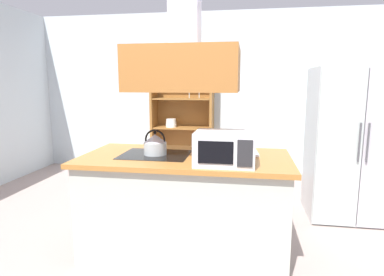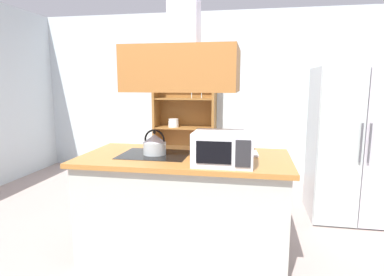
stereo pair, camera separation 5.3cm
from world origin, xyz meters
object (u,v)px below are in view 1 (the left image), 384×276
at_px(refrigerator, 351,144).
at_px(microwave, 225,148).
at_px(dish_cabinet, 183,122).
at_px(kettle, 155,144).
at_px(cutting_board, 239,153).

height_order(refrigerator, microwave, refrigerator).
relative_size(refrigerator, microwave, 3.70).
height_order(dish_cabinet, microwave, dish_cabinet).
distance_m(kettle, cutting_board, 0.75).
bearing_deg(refrigerator, microwave, -133.77).
bearing_deg(refrigerator, kettle, -149.90).
distance_m(refrigerator, microwave, 1.94).
bearing_deg(dish_cabinet, refrigerator, -34.76).
bearing_deg(microwave, cutting_board, 76.46).
distance_m(cutting_board, microwave, 0.44).
bearing_deg(kettle, microwave, -22.02).
xyz_separation_m(refrigerator, kettle, (-1.97, -1.14, 0.14)).
relative_size(kettle, microwave, 0.49).
bearing_deg(dish_cabinet, microwave, -72.83).
bearing_deg(microwave, dish_cabinet, 107.17).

